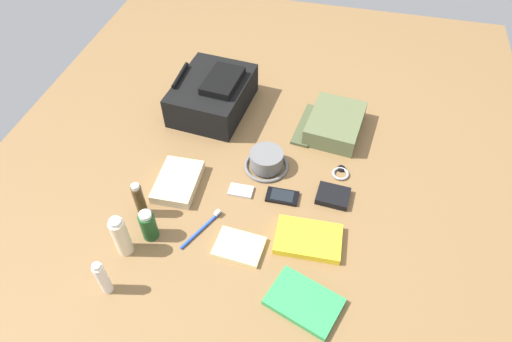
# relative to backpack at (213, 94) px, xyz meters

# --- Properties ---
(ground_plane) EXTENTS (2.64, 2.02, 0.02)m
(ground_plane) POSITION_rel_backpack_xyz_m (-0.34, -0.26, -0.08)
(ground_plane) COLOR brown
(ground_plane) RESTS_ON ground
(backpack) EXTENTS (0.38, 0.31, 0.16)m
(backpack) POSITION_rel_backpack_xyz_m (0.00, 0.00, 0.00)
(backpack) COLOR black
(backpack) RESTS_ON ground_plane
(toiletry_pouch) EXTENTS (0.28, 0.27, 0.07)m
(toiletry_pouch) POSITION_rel_backpack_xyz_m (-0.02, -0.50, -0.03)
(toiletry_pouch) COLOR #56603D
(toiletry_pouch) RESTS_ON ground_plane
(bucket_hat) EXTENTS (0.16, 0.16, 0.07)m
(bucket_hat) POSITION_rel_backpack_xyz_m (-0.28, -0.29, -0.04)
(bucket_hat) COLOR slate
(bucket_hat) RESTS_ON ground_plane
(toothpaste_tube) EXTENTS (0.03, 0.03, 0.14)m
(toothpaste_tube) POSITION_rel_backpack_xyz_m (-0.86, 0.06, -0.00)
(toothpaste_tube) COLOR white
(toothpaste_tube) RESTS_ON ground_plane
(lotion_bottle) EXTENTS (0.05, 0.05, 0.16)m
(lotion_bottle) POSITION_rel_backpack_xyz_m (-0.72, 0.06, 0.01)
(lotion_bottle) COLOR beige
(lotion_bottle) RESTS_ON ground_plane
(shampoo_bottle) EXTENTS (0.05, 0.05, 0.12)m
(shampoo_bottle) POSITION_rel_backpack_xyz_m (-0.66, 0.01, -0.01)
(shampoo_bottle) COLOR #19471E
(shampoo_bottle) RESTS_ON ground_plane
(cologne_bottle) EXTENTS (0.03, 0.03, 0.15)m
(cologne_bottle) POSITION_rel_backpack_xyz_m (-0.58, 0.07, 0.00)
(cologne_bottle) COLOR #473319
(cologne_bottle) RESTS_ON ground_plane
(paperback_novel) EXTENTS (0.20, 0.24, 0.02)m
(paperback_novel) POSITION_rel_backpack_xyz_m (-0.77, -0.51, -0.06)
(paperback_novel) COLOR #2D934C
(paperback_novel) RESTS_ON ground_plane
(travel_guidebook) EXTENTS (0.15, 0.21, 0.03)m
(travel_guidebook) POSITION_rel_backpack_xyz_m (-0.56, -0.49, -0.06)
(travel_guidebook) COLOR yellow
(travel_guidebook) RESTS_ON ground_plane
(cell_phone) EXTENTS (0.06, 0.11, 0.01)m
(cell_phone) POSITION_rel_backpack_xyz_m (-0.40, -0.37, -0.06)
(cell_phone) COLOR black
(cell_phone) RESTS_ON ground_plane
(media_player) EXTENTS (0.05, 0.09, 0.01)m
(media_player) POSITION_rel_backpack_xyz_m (-0.41, -0.23, -0.06)
(media_player) COLOR #B7B7BC
(media_player) RESTS_ON ground_plane
(wristwatch) EXTENTS (0.07, 0.06, 0.01)m
(wristwatch) POSITION_rel_backpack_xyz_m (-0.25, -0.56, -0.06)
(wristwatch) COLOR #99999E
(wristwatch) RESTS_ON ground_plane
(toothbrush) EXTENTS (0.17, 0.09, 0.02)m
(toothbrush) POSITION_rel_backpack_xyz_m (-0.59, -0.15, -0.06)
(toothbrush) COLOR blue
(toothbrush) RESTS_ON ground_plane
(wallet) EXTENTS (0.10, 0.12, 0.02)m
(wallet) POSITION_rel_backpack_xyz_m (-0.37, -0.54, -0.06)
(wallet) COLOR black
(wallet) RESTS_ON ground_plane
(notepad) EXTENTS (0.12, 0.16, 0.02)m
(notepad) POSITION_rel_backpack_xyz_m (-0.64, -0.28, -0.06)
(notepad) COLOR beige
(notepad) RESTS_ON ground_plane
(folded_towel) EXTENTS (0.20, 0.15, 0.04)m
(folded_towel) POSITION_rel_backpack_xyz_m (-0.44, -0.00, -0.05)
(folded_towel) COLOR #C6B289
(folded_towel) RESTS_ON ground_plane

